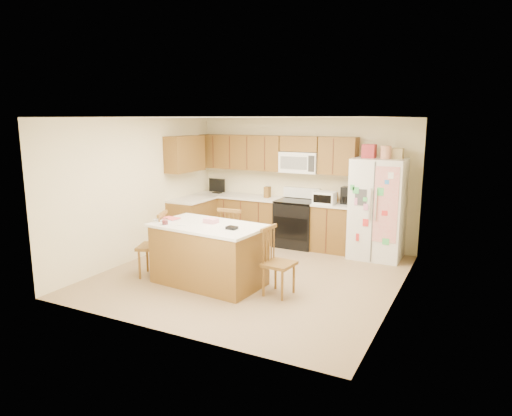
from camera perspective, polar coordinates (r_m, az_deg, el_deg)
The scene contains 9 objects.
ground at distance 7.45m, azimuth -0.56°, elevation -8.36°, with size 4.50×4.50×0.00m, color olive.
room_shell at distance 7.10m, azimuth -0.59°, elevation 2.68°, with size 4.60×4.60×2.52m.
cabinetry at distance 9.20m, azimuth -0.87°, elevation 1.30°, with size 3.36×1.56×2.15m.
stove at distance 9.01m, azimuth 5.11°, elevation -1.81°, with size 0.76×0.65×1.13m.
refrigerator at distance 8.42m, azimuth 14.97°, elevation 0.05°, with size 0.90×0.79×2.04m.
island at distance 6.98m, azimuth -5.91°, elevation -5.72°, with size 1.80×1.13×1.01m.
windsor_chair_left at distance 7.45m, azimuth -12.62°, elevation -4.65°, with size 0.56×0.57×1.04m.
windsor_chair_back at distance 7.63m, azimuth -2.80°, elevation -3.99°, with size 0.47×0.45×1.05m.
windsor_chair_right at distance 6.53m, azimuth 2.68°, elevation -6.89°, with size 0.44×0.46×0.99m.
Camera 1 is at (3.24, -6.23, 2.48)m, focal length 32.00 mm.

